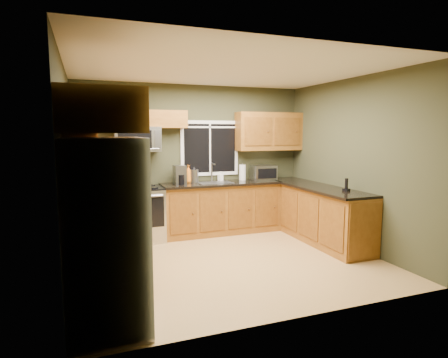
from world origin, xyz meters
TOP-DOWN VIEW (x-y plane):
  - floor at (0.00, 0.00)m, footprint 4.20×4.20m
  - ceiling at (0.00, 0.00)m, footprint 4.20×4.20m
  - back_wall at (0.00, 1.80)m, footprint 4.20×0.00m
  - front_wall at (0.00, -1.80)m, footprint 4.20×0.00m
  - left_wall at (-2.10, 0.00)m, footprint 0.00×3.60m
  - right_wall at (2.10, 0.00)m, footprint 0.00×3.60m
  - window at (0.30, 1.78)m, footprint 1.12×0.03m
  - base_cabinets_left at (-1.80, 0.48)m, footprint 0.60×2.65m
  - countertop_left at (-1.78, 0.48)m, footprint 0.65×2.65m
  - base_cabinets_back at (0.42, 1.50)m, footprint 2.17×0.60m
  - countertop_back at (0.42, 1.48)m, footprint 2.17×0.65m
  - base_cabinets_peninsula at (1.80, 0.54)m, footprint 0.60×2.52m
  - countertop_peninsula at (1.78, 0.55)m, footprint 0.65×2.50m
  - upper_cabinets_left at (-1.94, 0.48)m, footprint 0.33×2.65m
  - upper_cabinets_back_left at (-0.85, 1.64)m, footprint 1.30×0.33m
  - upper_cabinets_back_right at (1.45, 1.64)m, footprint 1.30×0.33m
  - upper_cabinet_over_fridge at (-1.74, -1.30)m, footprint 0.72×0.90m
  - refrigerator at (-1.74, -1.30)m, footprint 0.74×0.90m
  - range at (-1.05, 1.47)m, footprint 0.76×0.69m
  - microwave at (-1.05, 1.61)m, footprint 0.76×0.41m
  - sink at (0.30, 1.49)m, footprint 0.60×0.42m
  - toaster_oven at (1.30, 1.55)m, footprint 0.45×0.36m
  - coffee_maker at (-0.35, 1.51)m, footprint 0.20×0.27m
  - kettle at (-0.05, 1.65)m, footprint 0.18×0.18m
  - paper_towel_roll at (0.90, 1.65)m, footprint 0.16×0.16m
  - soap_bottle_a at (-0.15, 1.67)m, footprint 0.14×0.14m
  - soap_bottle_b at (0.48, 1.70)m, footprint 0.10×0.11m
  - cordless_phone at (1.89, -0.15)m, footprint 0.11×0.11m

SIDE VIEW (x-z plane):
  - floor at x=0.00m, z-range 0.00..0.00m
  - base_cabinets_peninsula at x=1.80m, z-range 0.00..0.90m
  - base_cabinets_left at x=-1.80m, z-range 0.00..0.90m
  - base_cabinets_back at x=0.42m, z-range 0.00..0.90m
  - range at x=-1.05m, z-range 0.00..0.94m
  - refrigerator at x=-1.74m, z-range 0.00..1.80m
  - countertop_left at x=-1.78m, z-range 0.90..0.94m
  - countertop_back at x=0.42m, z-range 0.90..0.94m
  - countertop_peninsula at x=1.78m, z-range 0.90..0.94m
  - sink at x=0.30m, z-range 0.77..1.13m
  - cordless_phone at x=1.89m, z-range 0.90..1.10m
  - soap_bottle_b at x=0.48m, z-range 0.94..1.12m
  - kettle at x=-0.05m, z-range 0.93..1.22m
  - toaster_oven at x=1.30m, z-range 0.94..1.22m
  - paper_towel_roll at x=0.90m, z-range 0.93..1.25m
  - coffee_maker at x=-0.35m, z-range 0.93..1.26m
  - soap_bottle_a at x=-0.15m, z-range 0.94..1.26m
  - back_wall at x=0.00m, z-range -0.75..3.45m
  - front_wall at x=0.00m, z-range -0.75..3.45m
  - left_wall at x=-2.10m, z-range -0.45..3.15m
  - right_wall at x=2.10m, z-range -0.45..3.15m
  - window at x=0.30m, z-range 1.04..2.06m
  - microwave at x=-1.05m, z-range 1.52..1.94m
  - upper_cabinets_left at x=-1.94m, z-range 1.50..2.22m
  - upper_cabinets_back_right at x=1.45m, z-range 1.50..2.22m
  - upper_cabinet_over_fridge at x=-1.74m, z-range 1.84..2.22m
  - upper_cabinets_back_left at x=-0.85m, z-range 1.92..2.22m
  - ceiling at x=0.00m, z-range 2.70..2.70m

